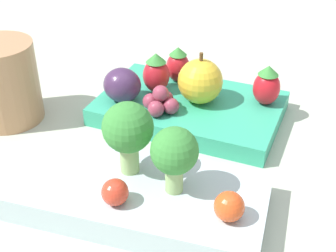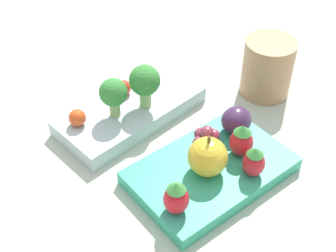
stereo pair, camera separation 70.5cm
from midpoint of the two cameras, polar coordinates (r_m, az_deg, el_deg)
The scene contains 14 objects.
ground_plane at distance 0.40m, azimuth 24.56°, elevation -24.43°, with size 4.00×4.00×0.00m, color #ADB7A3.
bento_box_savoury at distance 0.40m, azimuth 16.23°, elevation -18.13°, with size 0.21×0.12×0.02m.
bento_box_fruit at distance 0.40m, azimuth 36.52°, elevation -29.55°, with size 0.19×0.13×0.02m.
broccoli_floret_0 at distance 0.34m, azimuth 15.50°, elevation -17.52°, with size 0.04×0.04×0.06m.
broccoli_floret_1 at distance 0.36m, azimuth 21.23°, elevation -13.91°, with size 0.04×0.04×0.06m.
cherry_tomato_0 at distance 0.39m, azimuth 14.57°, elevation -13.60°, with size 0.02×0.02×0.02m.
cherry_tomato_1 at distance 0.34m, azimuth 7.31°, elevation -22.72°, with size 0.02×0.02×0.02m.
apple at distance 0.37m, azimuth 38.45°, elevation -29.31°, with size 0.05×0.05×0.05m.
strawberry_0 at distance 0.40m, azimuth 45.27°, elevation -27.27°, with size 0.03×0.03×0.04m.
strawberry_1 at distance 0.35m, azimuth 37.94°, elevation -39.25°, with size 0.03×0.03×0.04m.
strawberry_2 at distance 0.40m, azimuth 41.53°, elevation -23.66°, with size 0.03×0.03×0.04m.
plum at distance 0.42m, azimuth 38.26°, elevation -19.20°, with size 0.04×0.04×0.04m.
grape_cluster at distance 0.39m, azimuth 34.70°, elevation -23.84°, with size 0.04×0.04×0.03m.
drinking_cup at distance 0.49m, azimuth 37.81°, elevation -7.11°, with size 0.07×0.07×0.08m.
Camera 2 is at (-0.26, -0.36, 0.43)m, focal length 50.00 mm.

